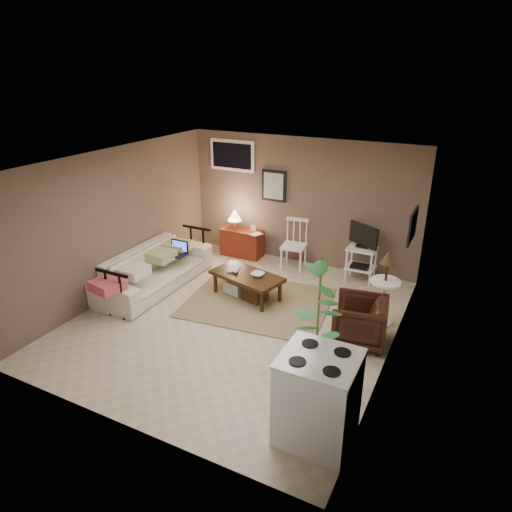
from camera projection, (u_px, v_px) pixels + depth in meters
The scene contains 20 objects.
floor at pixel (238, 318), 6.97m from camera, with size 5.00×5.00×0.00m, color #C1B293.
art_back at pixel (274, 186), 8.67m from camera, with size 0.50×0.03×0.60m, color black.
art_right at pixel (413, 226), 6.32m from camera, with size 0.03×0.60×0.45m, color black.
window at pixel (232, 155), 8.85m from camera, with size 0.96×0.03×0.60m, color white.
rug at pixel (258, 302), 7.42m from camera, with size 2.24×1.79×0.02m, color #8B7450.
coffee_table at pixel (247, 284), 7.51m from camera, with size 1.29×0.88×0.45m.
sofa at pixel (154, 263), 7.81m from camera, with size 2.29×0.67×0.90m, color silver.
sofa_pillows at pixel (146, 263), 7.53m from camera, with size 0.44×2.18×0.15m, color beige, non-canonical shape.
sofa_end_rails at pixel (161, 268), 7.78m from camera, with size 0.62×2.29×0.77m, color black, non-canonical shape.
laptop at pixel (178, 250), 7.99m from camera, with size 0.35×0.26×0.24m.
red_console at pixel (241, 240), 9.15m from camera, with size 0.83×0.37×0.96m.
spindle_chair at pixel (294, 246), 8.53m from camera, with size 0.48×0.48×0.95m.
tv_stand at pixel (362, 252), 7.99m from camera, with size 0.57×0.40×1.05m.
side_table at pixel (386, 279), 6.57m from camera, with size 0.44×0.44×1.17m.
armchair at pixel (360, 319), 6.26m from camera, with size 0.70×0.65×0.72m, color black.
potted_plant at pixel (318, 318), 5.17m from camera, with size 0.44×0.44×1.74m.
stove at pixel (318, 398), 4.58m from camera, with size 0.76×0.71×0.99m.
bowl at pixel (258, 270), 7.34m from camera, with size 0.21×0.05×0.21m, color #341C0E.
book_table at pixel (229, 263), 7.57m from camera, with size 0.17×0.02×0.23m, color #341C0E.
book_console at pixel (253, 228), 8.80m from camera, with size 0.17×0.02×0.22m, color #341C0E.
Camera 1 is at (2.98, -5.28, 3.59)m, focal length 32.00 mm.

